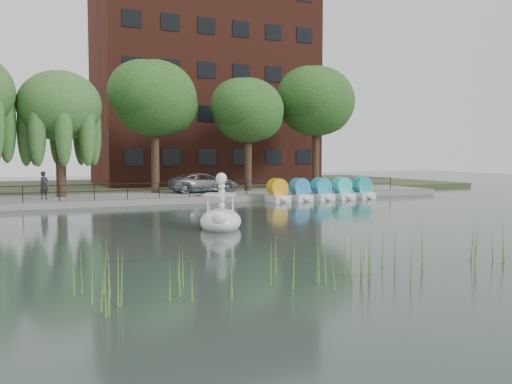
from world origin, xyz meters
TOP-DOWN VIEW (x-y plane):
  - ground_plane at (0.00, 0.00)m, footprint 120.00×120.00m
  - promenade at (0.00, 16.00)m, footprint 40.00×6.00m
  - kerb at (0.00, 13.05)m, footprint 40.00×0.25m
  - land_strip at (0.00, 30.00)m, footprint 60.00×22.00m
  - railing at (0.00, 13.25)m, footprint 32.00×0.05m
  - apartment_building at (7.00, 29.97)m, footprint 20.00×10.07m
  - willow_mid at (-7.50, 17.00)m, footprint 5.32×5.32m
  - broadleaf_center at (-1.00, 18.00)m, footprint 6.00×6.00m
  - broadleaf_right at (6.00, 17.50)m, footprint 5.40×5.40m
  - broadleaf_far at (12.50, 18.50)m, footprint 6.30×6.30m
  - minivan at (2.32, 17.05)m, footprint 2.68×5.75m
  - bicycle at (1.26, 13.52)m, footprint 1.25×1.81m
  - pedestrian at (-8.68, 15.41)m, footprint 0.86×0.81m
  - swan_boat at (-2.56, 0.97)m, footprint 2.74×3.28m
  - pedal_boat_row at (9.15, 12.03)m, footprint 7.95×1.70m
  - reed_bank at (2.00, -9.50)m, footprint 24.00×2.40m

SIDE VIEW (x-z plane):
  - ground_plane at x=0.00m, z-range 0.00..0.00m
  - land_strip at x=0.00m, z-range 0.00..0.36m
  - promenade at x=0.00m, z-range 0.00..0.40m
  - kerb at x=0.00m, z-range 0.00..0.40m
  - swan_boat at x=-2.56m, z-range -0.67..1.71m
  - reed_bank at x=2.00m, z-range 0.00..1.20m
  - pedal_boat_row at x=9.15m, z-range -0.09..1.31m
  - bicycle at x=1.26m, z-range 0.40..1.40m
  - railing at x=0.00m, z-range 0.65..1.65m
  - minivan at x=2.32m, z-range 0.40..1.99m
  - pedestrian at x=-8.68m, z-range 0.40..2.38m
  - willow_mid at x=-7.50m, z-range 2.17..10.32m
  - broadleaf_right at x=6.00m, z-range 2.22..10.55m
  - broadleaf_center at x=-1.00m, z-range 2.44..11.69m
  - broadleaf_far at x=12.50m, z-range 2.54..12.25m
  - apartment_building at x=7.00m, z-range 0.36..18.36m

